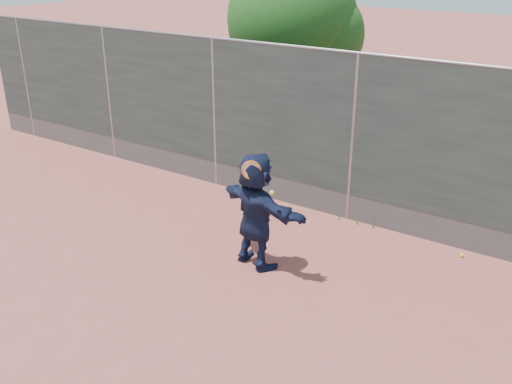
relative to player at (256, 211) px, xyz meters
The scene contains 7 objects.
ground 1.62m from the player, 67.56° to the right, with size 80.00×80.00×0.00m, color #9E4C42.
player is the anchor object (origin of this frame).
ball_ground 3.44m from the player, 36.88° to the left, with size 0.07×0.07×0.07m, color yellow.
fence 2.42m from the player, 77.39° to the left, with size 20.00×0.06×3.03m.
swing_action 0.72m from the player, 67.15° to the right, with size 0.56×0.18×0.51m.
tree_left 6.15m from the player, 113.73° to the left, with size 3.15×3.00×4.53m.
weed_clump 2.43m from the player, 69.57° to the left, with size 0.68×0.07×0.30m.
Camera 1 is at (3.79, -5.28, 4.62)m, focal length 40.00 mm.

